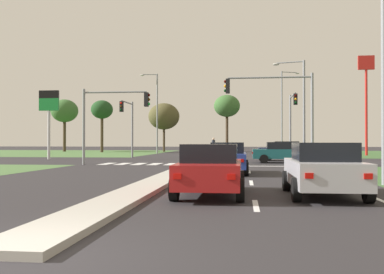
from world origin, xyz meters
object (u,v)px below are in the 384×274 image
treeline_fourth (227,106)px  car_blue_third (228,158)px  pedestrian_at_median (213,145)px  car_silver_second (323,169)px  traffic_signal_near_left (109,112)px  treeline_third (164,116)px  fastfood_pole_sign (366,83)px  traffic_signal_far_right (292,114)px  car_teal_near (282,152)px  street_lamp_second (301,104)px  treeline_near (65,111)px  traffic_signal_far_left (128,119)px  street_lamp_third (156,109)px  street_lamp_fourth (283,108)px  traffic_signal_near_right (280,101)px  car_navy_fourth (285,151)px  car_red_fifth (211,169)px  fuel_price_totem (49,109)px  treeline_second (102,110)px

treeline_fourth → car_blue_third: bearing=-87.8°
pedestrian_at_median → car_silver_second: bearing=-80.7°
traffic_signal_near_left → treeline_third: bearing=94.8°
treeline_fourth → fastfood_pole_sign: bearing=-32.3°
traffic_signal_far_right → car_teal_near: bearing=-101.9°
street_lamp_second → treeline_fourth: bearing=106.1°
car_silver_second → treeline_fourth: bearing=95.3°
traffic_signal_far_right → treeline_near: 41.67m
car_silver_second → pedestrian_at_median: size_ratio=2.31×
traffic_signal_far_left → traffic_signal_far_right: 15.20m
street_lamp_third → treeline_third: 9.25m
street_lamp_fourth → treeline_third: size_ratio=1.44×
car_silver_second → treeline_third: treeline_third is taller
car_blue_third → traffic_signal_far_right: bearing=74.7°
traffic_signal_near_right → pedestrian_at_median: size_ratio=3.28×
car_navy_fourth → treeline_third: 34.31m
car_red_fifth → treeline_fourth: bearing=91.5°
car_teal_near → treeline_fourth: size_ratio=0.54×
car_blue_third → treeline_fourth: (-1.54, 40.73, 5.78)m
traffic_signal_near_left → pedestrian_at_median: size_ratio=2.83×
car_teal_near → car_blue_third: (-3.60, -11.52, -0.00)m
car_navy_fourth → traffic_signal_far_left: (-14.20, 3.54, 2.94)m
street_lamp_fourth → treeline_near: 34.13m
street_lamp_second → fuel_price_totem: bearing=-179.2°
car_teal_near → treeline_second: size_ratio=0.57×
car_silver_second → treeline_fourth: size_ratio=0.51×
car_red_fifth → treeline_second: (-19.81, 50.07, 5.43)m
traffic_signal_near_left → treeline_near: bearing=116.8°
traffic_signal_far_right → treeline_fourth: treeline_fourth is taller
street_lamp_second → traffic_signal_far_right: bearing=98.8°
traffic_signal_far_left → fastfood_pole_sign: (24.76, 11.52, 4.57)m
traffic_signal_near_left → street_lamp_fourth: 33.55m
treeline_third → car_blue_third: bearing=-75.9°
car_navy_fourth → car_blue_third: bearing=164.9°
car_teal_near → treeline_second: treeline_second is taller
fuel_price_totem → treeline_fourth: bearing=59.0°
street_lamp_third → fuel_price_totem: street_lamp_third is taller
street_lamp_fourth → car_navy_fourth: bearing=-94.8°
treeline_near → treeline_third: treeline_near is taller
traffic_signal_far_left → street_lamp_second: (15.63, -2.83, 1.02)m
traffic_signal_near_right → treeline_fourth: (-4.63, 33.50, 2.39)m
traffic_signal_near_right → pedestrian_at_median: (-5.39, 16.23, -2.93)m
street_lamp_second → street_lamp_fourth: bearing=88.8°
traffic_signal_far_right → pedestrian_at_median: size_ratio=3.25×
traffic_signal_far_right → traffic_signal_near_right: bearing=-100.0°
car_silver_second → fuel_price_totem: (-19.52, 24.41, 3.71)m
car_blue_third → treeline_fourth: bearing=92.2°
fuel_price_totem → treeline_second: 25.83m
car_blue_third → fastfood_pole_sign: bearing=64.2°
pedestrian_at_median → treeline_third: bearing=112.4°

